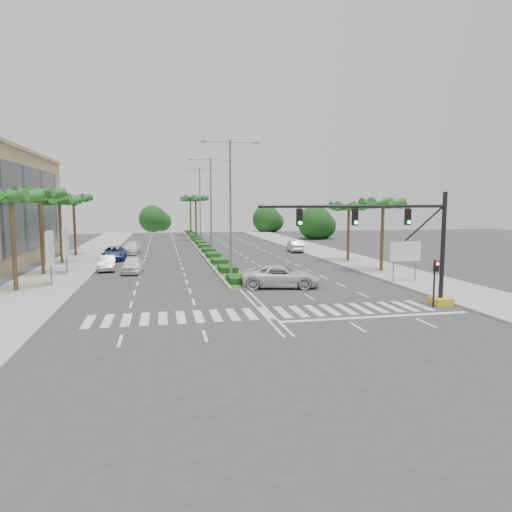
{
  "coord_description": "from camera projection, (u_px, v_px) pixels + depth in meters",
  "views": [
    {
      "loc": [
        -5.96,
        -25.77,
        6.4
      ],
      "look_at": [
        0.15,
        3.67,
        3.0
      ],
      "focal_mm": 32.0,
      "sensor_mm": 36.0,
      "label": 1
    }
  ],
  "objects": [
    {
      "name": "streetlight_mid",
      "position": [
        211.0,
        201.0,
        55.42
      ],
      "size": [
        5.1,
        0.25,
        12.0
      ],
      "color": "slate",
      "rests_on": "ground"
    },
    {
      "name": "palm_left_far",
      "position": [
        59.0,
        204.0,
        48.23
      ],
      "size": [
        4.57,
        4.68,
        7.35
      ],
      "color": "brown",
      "rests_on": "ground"
    },
    {
      "name": "car_right",
      "position": [
        295.0,
        246.0,
        61.92
      ],
      "size": [
        2.16,
        4.91,
        1.57
      ],
      "primitive_type": "imported",
      "rotation": [
        0.0,
        0.0,
        3.03
      ],
      "color": "silver",
      "rests_on": "ground"
    },
    {
      "name": "palm_median_b",
      "position": [
        190.0,
        201.0,
        94.3
      ],
      "size": [
        4.57,
        4.68,
        8.05
      ],
      "color": "brown",
      "rests_on": "ground"
    },
    {
      "name": "direction_sign",
      "position": [
        405.0,
        253.0,
        37.22
      ],
      "size": [
        2.7,
        0.11,
        3.4
      ],
      "color": "slate",
      "rests_on": "ground"
    },
    {
      "name": "palm_right_far",
      "position": [
        349.0,
        209.0,
        50.66
      ],
      "size": [
        4.57,
        4.68,
        6.75
      ],
      "color": "brown",
      "rests_on": "ground"
    },
    {
      "name": "footpath_left",
      "position": [
        64.0,
        271.0,
        43.38
      ],
      "size": [
        6.0,
        120.0,
        0.15
      ],
      "primitive_type": "cube",
      "color": "gray",
      "rests_on": "ground"
    },
    {
      "name": "median",
      "position": [
        201.0,
        245.0,
        70.77
      ],
      "size": [
        2.2,
        75.0,
        0.2
      ],
      "primitive_type": "cube",
      "color": "gray",
      "rests_on": "ground"
    },
    {
      "name": "car_crossing",
      "position": [
        281.0,
        276.0,
        35.38
      ],
      "size": [
        6.55,
        3.99,
        1.7
      ],
      "primitive_type": "imported",
      "rotation": [
        0.0,
        0.0,
        1.37
      ],
      "color": "silver",
      "rests_on": "ground"
    },
    {
      "name": "signal_gantry",
      "position": [
        411.0,
        252.0,
        28.47
      ],
      "size": [
        12.6,
        1.2,
        7.2
      ],
      "color": "gold",
      "rests_on": "ground"
    },
    {
      "name": "car_parked_a",
      "position": [
        133.0,
        265.0,
        42.72
      ],
      "size": [
        2.0,
        4.57,
        1.53
      ],
      "primitive_type": "imported",
      "rotation": [
        0.0,
        0.0,
        -0.04
      ],
      "color": "white",
      "rests_on": "ground"
    },
    {
      "name": "palm_left_near",
      "position": [
        11.0,
        200.0,
        32.64
      ],
      "size": [
        4.57,
        4.68,
        7.55
      ],
      "color": "brown",
      "rests_on": "ground"
    },
    {
      "name": "streetlight_near",
      "position": [
        230.0,
        200.0,
        39.85
      ],
      "size": [
        5.1,
        0.25,
        12.0
      ],
      "color": "slate",
      "rests_on": "ground"
    },
    {
      "name": "car_parked_d",
      "position": [
        131.0,
        248.0,
        59.58
      ],
      "size": [
        2.67,
        5.41,
        1.51
      ],
      "primitive_type": "imported",
      "rotation": [
        0.0,
        0.0,
        -0.11
      ],
      "color": "white",
      "rests_on": "ground"
    },
    {
      "name": "streetlight_far",
      "position": [
        200.0,
        202.0,
        70.99
      ],
      "size": [
        5.1,
        0.25,
        12.0
      ],
      "color": "slate",
      "rests_on": "ground"
    },
    {
      "name": "palm_right_near",
      "position": [
        383.0,
        207.0,
        42.84
      ],
      "size": [
        4.57,
        4.68,
        7.05
      ],
      "color": "brown",
      "rests_on": "ground"
    },
    {
      "name": "billboard_near",
      "position": [
        50.0,
        249.0,
        35.41
      ],
      "size": [
        0.18,
        2.1,
        4.35
      ],
      "color": "slate",
      "rests_on": "ground"
    },
    {
      "name": "median_grass",
      "position": [
        201.0,
        245.0,
        70.75
      ],
      "size": [
        1.8,
        75.0,
        0.04
      ],
      "primitive_type": "cube",
      "color": "#305E20",
      "rests_on": "median"
    },
    {
      "name": "footpath_right",
      "position": [
        361.0,
        263.0,
        49.51
      ],
      "size": [
        6.0,
        120.0,
        0.15
      ],
      "primitive_type": "cube",
      "color": "gray",
      "rests_on": "ground"
    },
    {
      "name": "pedestrian_signal",
      "position": [
        435.0,
        275.0,
        28.24
      ],
      "size": [
        0.28,
        0.36,
        3.0
      ],
      "color": "black",
      "rests_on": "ground"
    },
    {
      "name": "car_parked_b",
      "position": [
        107.0,
        263.0,
        44.42
      ],
      "size": [
        1.92,
        4.57,
        1.47
      ],
      "primitive_type": "imported",
      "rotation": [
        0.0,
        0.0,
        0.08
      ],
      "color": "#B6B5BA",
      "rests_on": "ground"
    },
    {
      "name": "palm_left_end",
      "position": [
        73.0,
        201.0,
        55.97
      ],
      "size": [
        4.57,
        4.68,
        7.75
      ],
      "color": "brown",
      "rests_on": "ground"
    },
    {
      "name": "car_parked_c",
      "position": [
        114.0,
        253.0,
        52.88
      ],
      "size": [
        2.7,
        5.62,
        1.55
      ],
      "primitive_type": "imported",
      "rotation": [
        0.0,
        0.0,
        0.03
      ],
      "color": "navy",
      "rests_on": "ground"
    },
    {
      "name": "ground",
      "position": [
        266.0,
        313.0,
        27.0
      ],
      "size": [
        160.0,
        160.0,
        0.0
      ],
      "primitive_type": "plane",
      "color": "#333335",
      "rests_on": "ground"
    },
    {
      "name": "billboard_far",
      "position": [
        66.0,
        243.0,
        41.25
      ],
      "size": [
        0.18,
        2.1,
        4.35
      ],
      "color": "slate",
      "rests_on": "ground"
    },
    {
      "name": "palm_median_a",
      "position": [
        196.0,
        200.0,
        79.7
      ],
      "size": [
        4.57,
        4.68,
        8.05
      ],
      "color": "brown",
      "rests_on": "ground"
    },
    {
      "name": "palm_left_mid",
      "position": [
        40.0,
        197.0,
        40.39
      ],
      "size": [
        4.57,
        4.68,
        7.95
      ],
      "color": "brown",
      "rests_on": "ground"
    }
  ]
}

